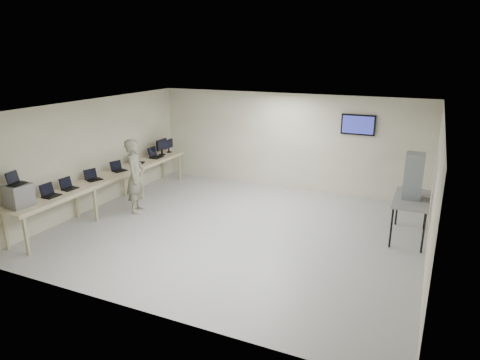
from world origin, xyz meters
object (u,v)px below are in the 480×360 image
at_px(workbench, 110,177).
at_px(soldier, 136,176).
at_px(side_table, 412,201).
at_px(equipment_box, 19,196).

xyz_separation_m(workbench, soldier, (0.77, 0.06, 0.11)).
xyz_separation_m(soldier, side_table, (6.41, 1.14, -0.09)).
xyz_separation_m(workbench, equipment_box, (-0.06, -2.60, 0.31)).
bearing_deg(side_table, workbench, -170.53).
bearing_deg(workbench, side_table, 9.47).
bearing_deg(equipment_box, soldier, 77.30).
bearing_deg(side_table, soldier, -169.94).
distance_m(workbench, side_table, 7.29).
xyz_separation_m(equipment_box, soldier, (0.84, 2.66, -0.20)).
relative_size(equipment_box, soldier, 0.25).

